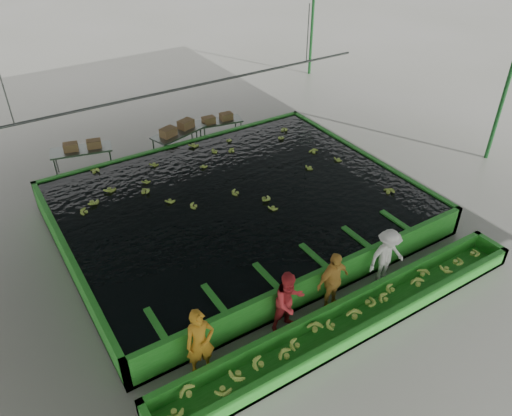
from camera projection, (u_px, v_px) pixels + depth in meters
ground at (265, 246)px, 14.08m from camera, size 80.00×80.00×0.00m
shed_roof at (268, 73)px, 11.25m from camera, size 20.00×22.00×0.04m
shed_posts at (266, 169)px, 12.66m from camera, size 20.00×22.00×5.00m
flotation_tank at (238, 207)px, 14.87m from camera, size 10.00×8.00×0.90m
tank_water at (238, 196)px, 14.64m from camera, size 9.70×7.70×0.00m
sorting_trough at (351, 320)px, 11.43m from camera, size 10.00×1.00×0.50m
cableway_rail at (181, 89)px, 15.87m from camera, size 0.08×0.08×14.00m
rail_hanger_left at (4, 90)px, 13.10m from camera, size 0.04×0.04×2.00m
rail_hanger_right at (308, 34)px, 17.50m from camera, size 0.04×0.04×2.00m
worker_a at (200, 343)px, 10.13m from camera, size 0.67×0.49×1.69m
worker_b at (289, 302)px, 11.13m from camera, size 0.80×0.63×1.63m
worker_c at (333, 281)px, 11.69m from camera, size 0.98×0.46×1.62m
worker_d at (387, 256)px, 12.47m from camera, size 1.08×0.71×1.57m
packing_table_left at (84, 161)px, 17.19m from camera, size 2.14×1.25×0.91m
packing_table_mid at (180, 143)px, 18.29m from camera, size 2.21×1.39×0.94m
packing_table_right at (219, 131)px, 19.28m from camera, size 1.90×1.02×0.82m
box_stack_left at (83, 149)px, 16.95m from camera, size 1.28×0.63×0.27m
box_stack_mid at (178, 132)px, 17.98m from camera, size 1.46×0.82×0.30m
box_stack_right at (218, 121)px, 19.00m from camera, size 1.22×0.40×0.26m
floating_bananas at (225, 184)px, 15.20m from camera, size 8.48×5.78×0.12m
trough_bananas at (352, 316)px, 11.34m from camera, size 8.33×0.56×0.11m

